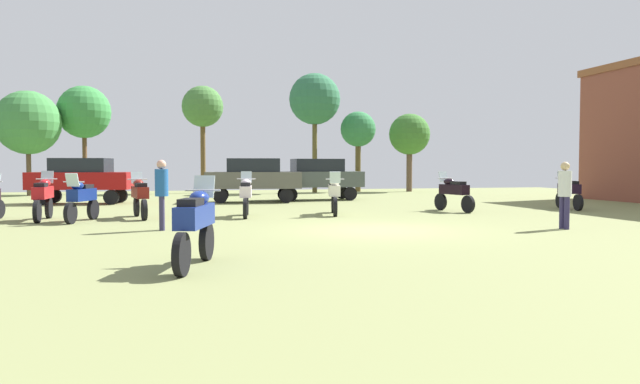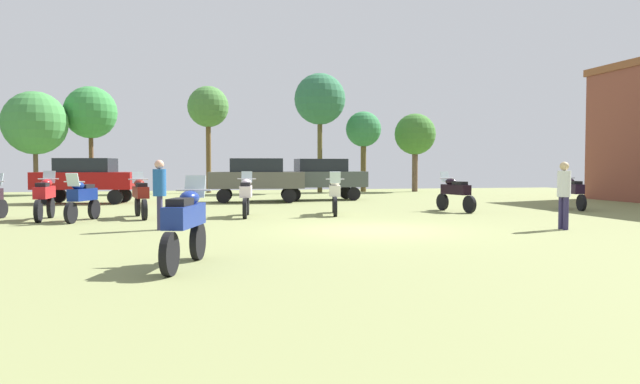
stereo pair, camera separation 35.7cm
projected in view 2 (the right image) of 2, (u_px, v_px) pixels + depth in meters
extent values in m
cube|color=olive|center=(371.00, 230.00, 15.58)|extent=(44.00, 52.00, 0.02)
cylinder|color=black|center=(247.00, 205.00, 20.34)|extent=(0.21, 0.66, 0.65)
cylinder|color=black|center=(245.00, 208.00, 18.86)|extent=(0.21, 0.66, 0.65)
cube|color=silver|center=(246.00, 191.00, 19.58)|extent=(0.53, 1.30, 0.36)
ellipsoid|color=silver|center=(246.00, 183.00, 19.85)|extent=(0.38, 0.52, 0.24)
cube|color=black|center=(246.00, 184.00, 19.35)|extent=(0.38, 0.60, 0.12)
cube|color=silver|center=(247.00, 177.00, 20.15)|extent=(0.38, 0.20, 0.39)
cylinder|color=#B7B7BC|center=(247.00, 179.00, 20.06)|extent=(0.62, 0.12, 0.04)
cylinder|color=black|center=(442.00, 202.00, 22.51)|extent=(0.25, 0.64, 0.62)
cylinder|color=black|center=(469.00, 204.00, 21.08)|extent=(0.25, 0.64, 0.62)
cube|color=black|center=(456.00, 190.00, 21.77)|extent=(0.64, 1.39, 0.36)
ellipsoid|color=black|center=(451.00, 182.00, 22.03)|extent=(0.42, 0.54, 0.24)
cube|color=black|center=(460.00, 183.00, 21.55)|extent=(0.41, 0.61, 0.12)
cube|color=silver|center=(445.00, 177.00, 22.33)|extent=(0.38, 0.23, 0.39)
cylinder|color=#B7B7BC|center=(447.00, 178.00, 22.24)|extent=(0.61, 0.17, 0.04)
cylinder|color=black|center=(198.00, 241.00, 10.67)|extent=(0.30, 0.68, 0.68)
cylinder|color=black|center=(169.00, 254.00, 9.09)|extent=(0.30, 0.68, 0.68)
cube|color=navy|center=(184.00, 216.00, 9.86)|extent=(0.72, 1.39, 0.36)
ellipsoid|color=navy|center=(190.00, 198.00, 10.15)|extent=(0.44, 0.55, 0.24)
cube|color=black|center=(180.00, 202.00, 9.61)|extent=(0.44, 0.62, 0.12)
cube|color=silver|center=(195.00, 186.00, 10.47)|extent=(0.39, 0.25, 0.39)
cylinder|color=#B7B7BC|center=(193.00, 190.00, 10.38)|extent=(0.61, 0.21, 0.04)
cylinder|color=black|center=(51.00, 207.00, 19.18)|extent=(0.12, 0.68, 0.68)
cylinder|color=black|center=(38.00, 211.00, 17.58)|extent=(0.12, 0.68, 0.68)
cube|color=red|center=(44.00, 192.00, 18.35)|extent=(0.36, 1.40, 0.36)
ellipsoid|color=red|center=(47.00, 183.00, 18.65)|extent=(0.32, 0.48, 0.24)
cube|color=black|center=(42.00, 185.00, 18.10)|extent=(0.30, 0.56, 0.12)
cube|color=silver|center=(49.00, 177.00, 18.98)|extent=(0.36, 0.15, 0.39)
cylinder|color=#B7B7BC|center=(48.00, 179.00, 18.88)|extent=(0.62, 0.04, 0.04)
cylinder|color=black|center=(138.00, 206.00, 19.88)|extent=(0.25, 0.66, 0.65)
cylinder|color=black|center=(144.00, 210.00, 18.39)|extent=(0.25, 0.66, 0.65)
cube|color=maroon|center=(141.00, 192.00, 19.11)|extent=(0.63, 1.43, 0.36)
ellipsoid|color=maroon|center=(139.00, 183.00, 19.39)|extent=(0.41, 0.53, 0.24)
cube|color=black|center=(142.00, 185.00, 18.88)|extent=(0.41, 0.61, 0.12)
cube|color=silver|center=(138.00, 177.00, 19.70)|extent=(0.38, 0.22, 0.39)
cylinder|color=#B7B7BC|center=(138.00, 179.00, 19.60)|extent=(0.61, 0.16, 0.04)
cylinder|color=black|center=(564.00, 200.00, 23.50)|extent=(0.23, 0.63, 0.62)
cylinder|color=black|center=(581.00, 203.00, 22.02)|extent=(0.23, 0.63, 0.62)
cube|color=black|center=(573.00, 189.00, 22.74)|extent=(0.59, 1.31, 0.36)
ellipsoid|color=black|center=(569.00, 181.00, 23.01)|extent=(0.40, 0.53, 0.24)
cube|color=black|center=(575.00, 183.00, 22.51)|extent=(0.40, 0.61, 0.12)
cube|color=silver|center=(566.00, 176.00, 23.32)|extent=(0.38, 0.22, 0.39)
cylinder|color=#B7B7BC|center=(567.00, 178.00, 23.23)|extent=(0.62, 0.15, 0.04)
cylinder|color=black|center=(71.00, 213.00, 17.27)|extent=(0.30, 0.64, 0.63)
cylinder|color=black|center=(94.00, 209.00, 18.72)|extent=(0.30, 0.64, 0.63)
cube|color=navy|center=(83.00, 195.00, 17.97)|extent=(0.71, 1.29, 0.36)
ellipsoid|color=navy|center=(78.00, 186.00, 17.68)|extent=(0.45, 0.55, 0.24)
cube|color=black|center=(86.00, 186.00, 18.18)|extent=(0.45, 0.62, 0.12)
cube|color=silver|center=(73.00, 180.00, 17.37)|extent=(0.39, 0.25, 0.39)
cylinder|color=#B7B7BC|center=(74.00, 182.00, 17.46)|extent=(0.60, 0.22, 0.04)
cylinder|color=black|center=(335.00, 207.00, 19.66)|extent=(0.25, 0.66, 0.65)
cylinder|color=black|center=(334.00, 204.00, 21.29)|extent=(0.25, 0.66, 0.65)
cube|color=silver|center=(335.00, 190.00, 20.45)|extent=(0.65, 1.43, 0.36)
ellipsoid|color=silver|center=(335.00, 183.00, 20.13)|extent=(0.41, 0.54, 0.24)
cube|color=black|center=(335.00, 183.00, 20.68)|extent=(0.41, 0.61, 0.12)
cube|color=silver|center=(335.00, 177.00, 19.77)|extent=(0.38, 0.22, 0.39)
cylinder|color=#B7B7BC|center=(335.00, 179.00, 19.88)|extent=(0.61, 0.17, 0.04)
cylinder|color=black|center=(1.00, 209.00, 19.06)|extent=(0.29, 0.61, 0.61)
cylinder|color=black|center=(46.00, 197.00, 25.70)|extent=(0.67, 0.32, 0.64)
cylinder|color=black|center=(59.00, 195.00, 27.14)|extent=(0.67, 0.32, 0.64)
cylinder|color=black|center=(115.00, 197.00, 25.85)|extent=(0.67, 0.32, 0.64)
cylinder|color=black|center=(124.00, 195.00, 27.28)|extent=(0.67, 0.32, 0.64)
cube|color=maroon|center=(86.00, 181.00, 26.46)|extent=(4.54, 2.48, 0.75)
cube|color=black|center=(86.00, 165.00, 26.43)|extent=(2.59, 1.95, 0.61)
cylinder|color=black|center=(294.00, 194.00, 28.13)|extent=(0.64, 0.23, 0.64)
cylinder|color=black|center=(289.00, 193.00, 29.53)|extent=(0.64, 0.23, 0.64)
cylinder|color=black|center=(354.00, 194.00, 28.78)|extent=(0.64, 0.23, 0.64)
cylinder|color=black|center=(346.00, 192.00, 30.18)|extent=(0.64, 0.23, 0.64)
cube|color=#434C4A|center=(321.00, 179.00, 29.12)|extent=(4.32, 1.85, 0.75)
cube|color=black|center=(321.00, 165.00, 29.09)|extent=(2.38, 1.61, 0.61)
cylinder|color=black|center=(224.00, 196.00, 26.57)|extent=(0.66, 0.29, 0.64)
cylinder|color=black|center=(225.00, 195.00, 28.00)|extent=(0.66, 0.29, 0.64)
cylinder|color=black|center=(289.00, 196.00, 26.88)|extent=(0.66, 0.29, 0.64)
cylinder|color=black|center=(288.00, 194.00, 28.31)|extent=(0.66, 0.29, 0.64)
cube|color=#535249|center=(257.00, 180.00, 27.41)|extent=(4.47, 2.26, 0.75)
cube|color=black|center=(257.00, 165.00, 27.38)|extent=(2.52, 1.83, 0.61)
cylinder|color=#2E2B4C|center=(160.00, 213.00, 15.67)|extent=(0.14, 0.14, 0.89)
cylinder|color=#2E2B4C|center=(160.00, 213.00, 15.51)|extent=(0.14, 0.14, 0.89)
cylinder|color=#1D4F93|center=(159.00, 183.00, 15.55)|extent=(0.34, 0.34, 0.70)
sphere|color=tan|center=(159.00, 164.00, 15.53)|extent=(0.24, 0.24, 0.24)
cylinder|color=#2C274F|center=(561.00, 213.00, 15.76)|extent=(0.14, 0.14, 0.86)
cylinder|color=#2C274F|center=(566.00, 213.00, 15.60)|extent=(0.14, 0.14, 0.86)
cylinder|color=silver|center=(564.00, 184.00, 15.65)|extent=(0.38, 0.38, 0.68)
sphere|color=tan|center=(564.00, 166.00, 15.63)|extent=(0.23, 0.23, 0.23)
cylinder|color=brown|center=(415.00, 168.00, 38.36)|extent=(0.37, 0.37, 3.09)
sphere|color=#386F2A|center=(415.00, 134.00, 38.26)|extent=(2.63, 2.63, 2.63)
cylinder|color=brown|center=(363.00, 164.00, 38.26)|extent=(0.35, 0.35, 3.50)
sphere|color=#2F7642|center=(364.00, 129.00, 38.16)|extent=(2.25, 2.25, 2.25)
cylinder|color=brown|center=(209.00, 154.00, 36.80)|extent=(0.30, 0.30, 4.73)
sphere|color=#437736|center=(208.00, 107.00, 36.67)|extent=(2.51, 2.51, 2.51)
cylinder|color=brown|center=(91.00, 159.00, 35.31)|extent=(0.26, 0.26, 4.12)
sphere|color=#34823C|center=(91.00, 112.00, 35.19)|extent=(3.06, 3.06, 3.06)
cylinder|color=brown|center=(320.00, 152.00, 37.10)|extent=(0.30, 0.30, 5.08)
sphere|color=#2E6A45|center=(320.00, 99.00, 36.96)|extent=(3.17, 3.17, 3.17)
cylinder|color=#4F3D2B|center=(36.00, 166.00, 33.32)|extent=(0.26, 0.26, 3.25)
sphere|color=#3B803D|center=(35.00, 123.00, 33.21)|extent=(3.51, 3.51, 3.51)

